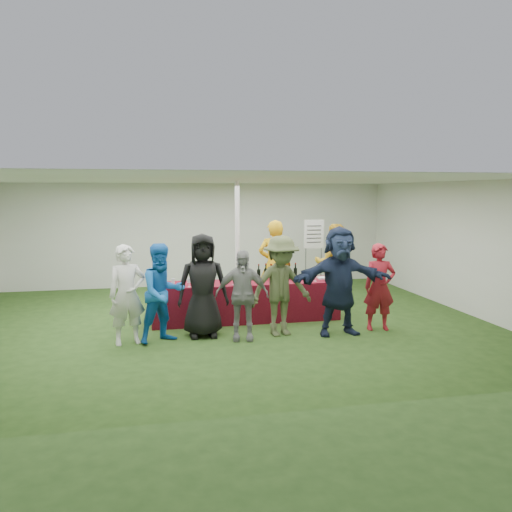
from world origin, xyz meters
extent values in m
plane|color=#284719|center=(0.00, 0.00, 0.00)|extent=(60.00, 60.00, 0.00)
plane|color=white|center=(0.00, 4.00, 1.35)|extent=(10.00, 0.00, 10.00)
plane|color=white|center=(0.00, -4.00, 1.35)|extent=(10.00, 0.00, 10.00)
plane|color=white|center=(5.00, 0.00, 1.35)|extent=(0.00, 8.00, 8.00)
plane|color=white|center=(0.00, 0.00, 2.70)|extent=(10.00, 10.00, 0.00)
cylinder|color=silver|center=(0.50, 1.20, 1.35)|extent=(0.10, 0.10, 2.70)
cube|color=maroon|center=(0.48, 0.12, 0.38)|extent=(3.60, 0.80, 0.75)
cylinder|color=black|center=(0.76, 0.24, 0.86)|extent=(0.07, 0.07, 0.22)
cylinder|color=black|center=(0.76, 0.24, 1.01)|extent=(0.03, 0.03, 0.08)
cylinder|color=maroon|center=(0.76, 0.24, 1.06)|extent=(0.03, 0.03, 0.02)
cylinder|color=black|center=(0.91, 0.29, 0.86)|extent=(0.07, 0.07, 0.22)
cylinder|color=black|center=(0.91, 0.29, 1.01)|extent=(0.03, 0.03, 0.08)
cylinder|color=maroon|center=(0.91, 0.29, 1.06)|extent=(0.03, 0.03, 0.02)
cylinder|color=black|center=(1.00, 0.22, 0.86)|extent=(0.07, 0.07, 0.22)
cylinder|color=black|center=(1.00, 0.22, 1.01)|extent=(0.03, 0.03, 0.08)
cylinder|color=maroon|center=(1.00, 0.22, 1.06)|extent=(0.03, 0.03, 0.02)
cylinder|color=black|center=(1.18, 0.29, 0.86)|extent=(0.07, 0.07, 0.22)
cylinder|color=black|center=(1.18, 0.29, 1.01)|extent=(0.03, 0.03, 0.08)
cylinder|color=maroon|center=(1.18, 0.29, 1.06)|extent=(0.03, 0.03, 0.02)
cylinder|color=black|center=(1.30, 0.25, 0.86)|extent=(0.07, 0.07, 0.22)
cylinder|color=black|center=(1.30, 0.25, 1.01)|extent=(0.03, 0.03, 0.08)
cylinder|color=maroon|center=(1.30, 0.25, 1.06)|extent=(0.03, 0.03, 0.02)
cylinder|color=black|center=(1.38, 0.26, 0.86)|extent=(0.07, 0.07, 0.22)
cylinder|color=black|center=(1.38, 0.26, 1.01)|extent=(0.03, 0.03, 0.08)
cylinder|color=maroon|center=(1.38, 0.26, 1.06)|extent=(0.03, 0.03, 0.02)
cylinder|color=black|center=(1.51, 0.26, 0.86)|extent=(0.07, 0.07, 0.22)
cylinder|color=black|center=(1.51, 0.26, 1.01)|extent=(0.03, 0.03, 0.08)
cylinder|color=maroon|center=(1.51, 0.26, 1.06)|extent=(0.03, 0.03, 0.02)
cylinder|color=silver|center=(-0.92, -0.15, 0.75)|extent=(0.06, 0.06, 0.00)
cylinder|color=silver|center=(-0.92, -0.15, 0.79)|extent=(0.01, 0.01, 0.07)
cylinder|color=silver|center=(-0.92, -0.15, 0.87)|extent=(0.06, 0.06, 0.08)
cylinder|color=silver|center=(-0.63, -0.15, 0.75)|extent=(0.06, 0.06, 0.00)
cylinder|color=silver|center=(-0.63, -0.15, 0.79)|extent=(0.01, 0.01, 0.07)
cylinder|color=silver|center=(-0.63, -0.15, 0.87)|extent=(0.06, 0.06, 0.08)
cylinder|color=#43070D|center=(-0.63, -0.15, 0.84)|extent=(0.05, 0.05, 0.02)
cylinder|color=silver|center=(-0.29, -0.11, 0.75)|extent=(0.06, 0.06, 0.00)
cylinder|color=silver|center=(-0.29, -0.11, 0.79)|extent=(0.01, 0.01, 0.07)
cylinder|color=silver|center=(-0.29, -0.11, 0.87)|extent=(0.06, 0.06, 0.08)
cylinder|color=#43070D|center=(-0.29, -0.11, 0.84)|extent=(0.05, 0.05, 0.02)
cylinder|color=silver|center=(0.20, -0.14, 0.75)|extent=(0.06, 0.06, 0.00)
cylinder|color=silver|center=(0.20, -0.14, 0.79)|extent=(0.01, 0.01, 0.07)
cylinder|color=silver|center=(0.20, -0.14, 0.87)|extent=(0.06, 0.06, 0.08)
cylinder|color=#43070D|center=(0.20, -0.14, 0.84)|extent=(0.05, 0.05, 0.02)
cylinder|color=silver|center=(1.82, -0.07, 0.75)|extent=(0.06, 0.06, 0.00)
cylinder|color=silver|center=(1.82, -0.07, 0.79)|extent=(0.01, 0.01, 0.07)
cylinder|color=silver|center=(1.82, -0.07, 0.87)|extent=(0.06, 0.06, 0.08)
cylinder|color=silver|center=(0.49, 0.20, 0.85)|extent=(0.07, 0.07, 0.20)
cylinder|color=silver|center=(0.49, 0.20, 0.96)|extent=(0.03, 0.03, 0.03)
cube|color=white|center=(2.08, 0.17, 0.77)|extent=(0.25, 0.18, 0.03)
cylinder|color=slate|center=(2.13, -0.10, 0.84)|extent=(0.25, 0.25, 0.18)
cylinder|color=slate|center=(2.41, 2.44, 0.55)|extent=(0.02, 0.02, 1.10)
cylinder|color=slate|center=(2.81, 2.44, 0.55)|extent=(0.02, 0.02, 1.10)
cube|color=white|center=(2.61, 2.44, 1.45)|extent=(0.50, 0.02, 0.70)
cube|color=black|center=(2.61, 2.42, 1.65)|extent=(0.36, 0.01, 0.02)
cube|color=black|center=(2.61, 2.42, 1.55)|extent=(0.36, 0.01, 0.02)
cube|color=black|center=(2.61, 2.42, 1.45)|extent=(0.36, 0.01, 0.02)
cube|color=black|center=(2.61, 2.42, 1.35)|extent=(0.36, 0.01, 0.02)
cube|color=black|center=(2.61, 2.42, 1.25)|extent=(0.36, 0.01, 0.02)
imported|color=gold|center=(1.23, 0.84, 0.95)|extent=(0.81, 0.67, 1.90)
imported|color=gold|center=(2.67, 1.20, 0.89)|extent=(1.03, 0.91, 1.78)
imported|color=silver|center=(-1.69, -0.98, 0.82)|extent=(0.67, 0.53, 1.63)
imported|color=#165EB5|center=(-1.12, -0.99, 0.82)|extent=(0.99, 0.91, 1.64)
imported|color=black|center=(-0.44, -0.81, 0.89)|extent=(0.87, 0.57, 1.78)
imported|color=gray|center=(0.18, -1.14, 0.76)|extent=(0.94, 0.51, 1.53)
imported|color=#47502F|center=(0.88, -1.01, 0.87)|extent=(1.23, 0.85, 1.73)
imported|color=#18223C|center=(1.89, -1.17, 0.95)|extent=(1.76, 0.57, 1.89)
imported|color=maroon|center=(2.70, -1.04, 0.78)|extent=(0.61, 0.45, 1.56)
camera|label=1|loc=(-1.27, -9.19, 2.48)|focal=35.00mm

